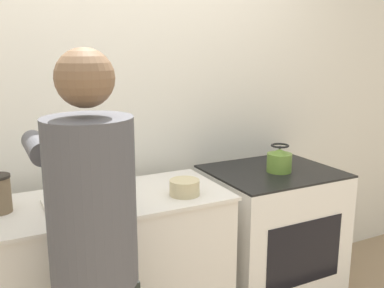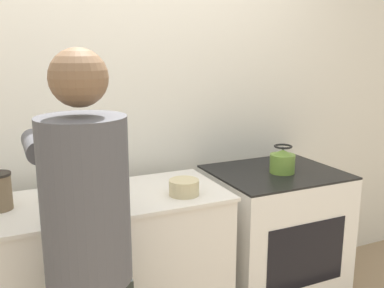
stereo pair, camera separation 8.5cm
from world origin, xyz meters
The scene contains 7 objects.
wall_back centered at (0.00, 0.71, 1.30)m, with size 8.00×0.05×2.60m.
oven centered at (0.85, 0.32, 0.45)m, with size 0.76×0.65×0.90m.
person centered at (-0.39, -0.20, 0.89)m, with size 0.37×0.61×1.63m.
cutting_board centered at (-0.33, 0.27, 0.91)m, with size 0.34×0.20×0.02m.
knife centered at (-0.37, 0.28, 0.92)m, with size 0.23×0.11×0.01m.
kettle centered at (0.87, 0.28, 0.97)m, with size 0.15×0.15×0.17m.
bowl_mixing centered at (0.16, 0.15, 0.94)m, with size 0.15×0.15×0.08m.
Camera 1 is at (-0.74, -1.71, 1.63)m, focal length 40.00 mm.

